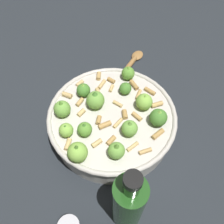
% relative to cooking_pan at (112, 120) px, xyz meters
% --- Properties ---
extents(ground_plane, '(2.40, 2.40, 0.00)m').
position_rel_cooking_pan_xyz_m(ground_plane, '(0.00, -0.00, -0.04)').
color(ground_plane, '#23282D').
extents(cooking_pan, '(0.33, 0.33, 0.12)m').
position_rel_cooking_pan_xyz_m(cooking_pan, '(0.00, 0.00, 0.00)').
color(cooking_pan, beige).
rests_on(cooking_pan, ground).
extents(olive_oil_bottle, '(0.06, 0.06, 0.22)m').
position_rel_cooking_pan_xyz_m(olive_oil_bottle, '(-0.19, -0.13, 0.05)').
color(olive_oil_bottle, '#1E4C19').
rests_on(olive_oil_bottle, ground).
extents(wooden_spoon, '(0.26, 0.04, 0.02)m').
position_rel_cooking_pan_xyz_m(wooden_spoon, '(0.22, 0.06, -0.04)').
color(wooden_spoon, '#9E703D').
rests_on(wooden_spoon, ground).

